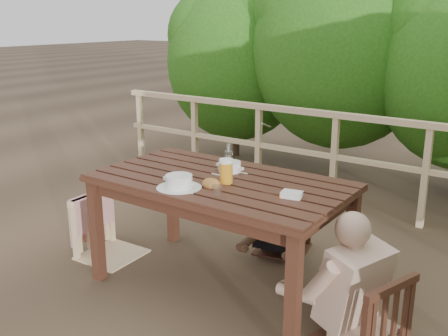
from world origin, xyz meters
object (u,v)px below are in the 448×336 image
Objects in this scene: diner_right at (372,243)px; woman at (285,184)px; butter_tub at (292,196)px; table at (220,235)px; beer_glass at (226,172)px; bottle at (228,162)px; chair_left at (109,202)px; tumbler at (217,192)px; soup_far at (230,168)px; chair_right at (364,274)px; bread_roll at (211,184)px; chair_far at (284,203)px; soup_near at (179,182)px.

woman is at bearing 68.12° from diner_right.
table is at bearing 163.68° from butter_tub.
bottle is at bearing 117.26° from beer_glass.
diner_right is at bearing -91.48° from chair_left.
table is 0.57m from tumbler.
soup_far is (0.99, 0.28, 0.39)m from chair_left.
diner_right is 10.37× the size of butter_tub.
chair_right is at bearing -1.06° from beer_glass.
bread_roll is (-0.01, -1.02, 0.27)m from woman.
woman is 0.72m from soup_far.
bread_roll is 1.03× the size of butter_tub.
chair_right is 1.02m from tumbler.
tumbler reaches higher than chair_far.
chair_far is 1.39m from diner_right.
chair_right is 11.37× the size of tumbler.
butter_tub is at bearing 19.49° from soup_near.
bottle is (-1.10, 0.13, 0.28)m from diner_right.
beer_glass is 0.71× the size of bottle.
tumbler is at bearing -64.42° from soup_far.
diner_right reaches higher than chair_right.
table is 6.49× the size of soup_far.
soup_far is at bearing -83.62° from chair_right.
diner_right is 1.28m from soup_near.
soup_near is 0.40m from bottle.
bread_roll is 0.55m from butter_tub.
woman is 0.85m from bottle.
chair_left is at bearing 175.82° from bread_roll.
diner_right is at bearing 108.67° from chair_right.
tumbler is at bearing -57.68° from table.
soup_far reaches higher than butter_tub.
diner_right is (0.03, 0.00, 0.21)m from chair_right.
soup_near is (-1.21, -0.24, 0.41)m from chair_right.
beer_glass is (0.02, 0.14, 0.05)m from bread_roll.
beer_glass is (-1.01, 0.02, 0.45)m from chair_right.
beer_glass is at bearing 168.06° from butter_tub.
chair_right is 1.23m from soup_far.
woman is 0.94m from beer_glass.
table is 0.49m from bread_roll.
soup_near is at bearing -171.15° from butter_tub.
chair_far is 4.69× the size of beer_glass.
chair_far is 1.22m from soup_near.
chair_left is 0.71× the size of diner_right.
bread_roll is at bearing 35.92° from soup_near.
soup_near is (-1.24, -0.24, 0.20)m from diner_right.
butter_tub is (0.53, 0.12, -0.01)m from bread_roll.
bread_roll is at bearing -71.52° from table.
butter_tub is at bearing 107.90° from diner_right.
chair_far is (0.07, 0.81, 0.02)m from table.
chair_right is at bearing 14.19° from tumbler.
chair_left reaches higher than soup_near.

